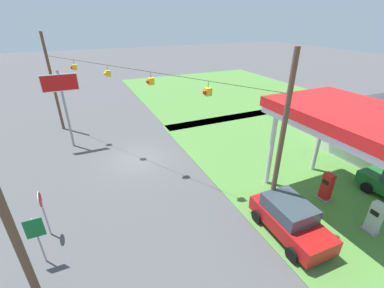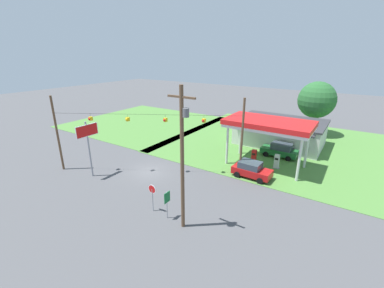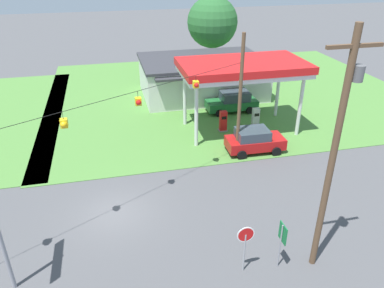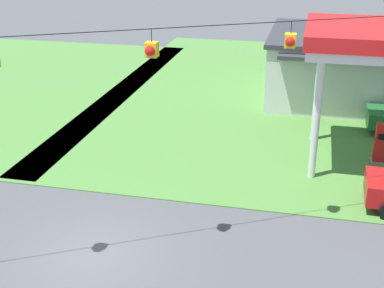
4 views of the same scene
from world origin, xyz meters
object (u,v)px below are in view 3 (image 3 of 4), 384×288
(utility_pole_main, at_px, (335,148))
(gas_station_canopy, at_px, (243,69))
(fuel_pump_near, at_px, (223,122))
(fuel_pump_far, at_px, (256,119))
(gas_station_store, at_px, (202,77))
(stop_sign_roadside, at_px, (245,240))
(car_at_pumps_front, at_px, (254,140))
(tree_behind_station, at_px, (212,22))
(car_at_pumps_rear, at_px, (233,102))
(route_sign, at_px, (282,237))

(utility_pole_main, bearing_deg, gas_station_canopy, 84.00)
(fuel_pump_near, bearing_deg, fuel_pump_far, 0.00)
(utility_pole_main, bearing_deg, gas_station_store, 88.28)
(gas_station_store, relative_size, stop_sign_roadside, 4.80)
(gas_station_canopy, distance_m, fuel_pump_far, 4.48)
(gas_station_canopy, xyz_separation_m, stop_sign_roadside, (-4.93, -14.45, -3.27))
(car_at_pumps_front, bearing_deg, stop_sign_roadside, -112.25)
(gas_station_store, bearing_deg, tree_behind_station, 67.80)
(gas_station_canopy, bearing_deg, tree_behind_station, 81.91)
(gas_station_store, distance_m, fuel_pump_near, 8.96)
(fuel_pump_far, height_order, car_at_pumps_rear, car_at_pumps_rear)
(car_at_pumps_front, xyz_separation_m, tree_behind_station, (2.63, 20.62, 4.78))
(fuel_pump_near, xyz_separation_m, fuel_pump_far, (2.77, 0.00, 0.00))
(stop_sign_roadside, xyz_separation_m, route_sign, (1.68, -0.12, -0.10))
(gas_station_canopy, bearing_deg, stop_sign_roadside, -108.84)
(gas_station_store, height_order, fuel_pump_far, gas_station_store)
(fuel_pump_near, bearing_deg, car_at_pumps_front, -73.37)
(fuel_pump_near, xyz_separation_m, route_sign, (-1.86, -14.57, 0.89))
(gas_station_canopy, bearing_deg, car_at_pumps_front, -93.67)
(car_at_pumps_front, distance_m, tree_behind_station, 21.33)
(fuel_pump_far, bearing_deg, tree_behind_station, 86.58)
(fuel_pump_near, bearing_deg, gas_station_store, 86.49)
(fuel_pump_far, xyz_separation_m, utility_pole_main, (-2.93, -14.72, 5.24))
(stop_sign_roadside, distance_m, utility_pole_main, 5.44)
(tree_behind_station, bearing_deg, fuel_pump_far, -93.42)
(stop_sign_roadside, bearing_deg, car_at_pumps_rear, -107.12)
(fuel_pump_far, xyz_separation_m, car_at_pumps_rear, (-0.69, 3.82, 0.13))
(gas_station_store, height_order, stop_sign_roadside, gas_station_store)
(gas_station_canopy, height_order, car_at_pumps_rear, gas_station_canopy)
(car_at_pumps_front, xyz_separation_m, route_sign, (-3.00, -10.75, 0.80))
(fuel_pump_far, bearing_deg, gas_station_store, 104.05)
(fuel_pump_near, relative_size, car_at_pumps_front, 0.41)
(route_sign, relative_size, tree_behind_station, 0.28)
(gas_station_store, height_order, car_at_pumps_front, gas_station_store)
(route_sign, relative_size, utility_pole_main, 0.22)
(tree_behind_station, bearing_deg, car_at_pumps_rear, -97.43)
(car_at_pumps_front, bearing_deg, tree_behind_station, 84.26)
(fuel_pump_far, distance_m, tree_behind_station, 17.52)
(fuel_pump_near, height_order, utility_pole_main, utility_pole_main)
(car_at_pumps_front, bearing_deg, car_at_pumps_rear, 84.52)
(fuel_pump_far, distance_m, car_at_pumps_rear, 3.89)
(route_sign, bearing_deg, gas_station_canopy, 77.44)
(gas_station_canopy, xyz_separation_m, car_at_pumps_front, (-0.24, -3.82, -4.17))
(fuel_pump_far, xyz_separation_m, car_at_pumps_front, (-1.63, -3.82, 0.09))
(fuel_pump_near, xyz_separation_m, tree_behind_station, (3.77, 16.80, 4.87))
(route_sign, height_order, utility_pole_main, utility_pole_main)
(fuel_pump_near, height_order, stop_sign_roadside, stop_sign_roadside)
(gas_station_store, distance_m, route_sign, 23.58)
(gas_station_store, xyz_separation_m, tree_behind_station, (3.23, 7.91, 3.85))
(tree_behind_station, bearing_deg, stop_sign_roadside, -103.18)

